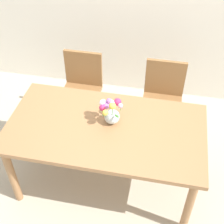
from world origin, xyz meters
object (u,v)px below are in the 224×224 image
at_px(dining_table, 106,134).
at_px(flower_vase, 111,112).
at_px(chair_right, 163,96).
at_px(chair_left, 82,86).

height_order(dining_table, flower_vase, flower_vase).
bearing_deg(flower_vase, dining_table, -113.28).
xyz_separation_m(dining_table, chair_right, (0.45, 0.80, -0.15)).
bearing_deg(flower_vase, chair_right, 60.13).
bearing_deg(dining_table, flower_vase, 66.72).
xyz_separation_m(chair_left, chair_right, (0.90, 0.00, 0.00)).
distance_m(chair_left, chair_right, 0.90).
height_order(chair_right, flower_vase, flower_vase).
xyz_separation_m(chair_left, flower_vase, (0.48, -0.73, 0.35)).
relative_size(dining_table, flower_vase, 6.85).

